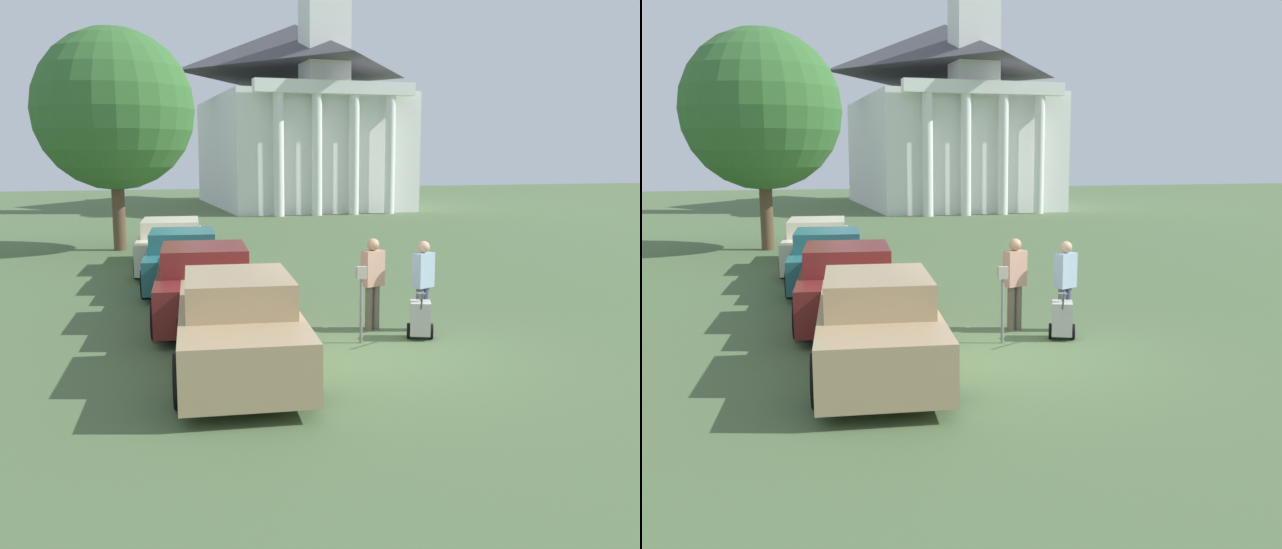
% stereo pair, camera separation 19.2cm
% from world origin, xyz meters
% --- Properties ---
extents(ground_plane, '(120.00, 120.00, 0.00)m').
position_xyz_m(ground_plane, '(0.00, 0.00, 0.00)').
color(ground_plane, '#4C663D').
extents(parked_car_tan, '(2.34, 5.16, 1.53)m').
position_xyz_m(parked_car_tan, '(-2.38, -0.25, 0.72)').
color(parked_car_tan, tan).
rests_on(parked_car_tan, ground_plane).
extents(parked_car_maroon, '(2.40, 4.84, 1.53)m').
position_xyz_m(parked_car_maroon, '(-2.38, 3.35, 0.71)').
color(parked_car_maroon, maroon).
rests_on(parked_car_maroon, ground_plane).
extents(parked_car_teal, '(2.33, 4.88, 1.43)m').
position_xyz_m(parked_car_teal, '(-2.38, 7.27, 0.67)').
color(parked_car_teal, '#23666B').
rests_on(parked_car_teal, ground_plane).
extents(parked_car_cream, '(2.40, 5.40, 1.46)m').
position_xyz_m(parked_car_cream, '(-2.38, 10.24, 0.69)').
color(parked_car_cream, beige).
rests_on(parked_car_cream, ground_plane).
extents(parking_meter, '(0.18, 0.09, 1.38)m').
position_xyz_m(parking_meter, '(0.00, 0.73, 0.96)').
color(parking_meter, slate).
rests_on(parking_meter, ground_plane).
extents(person_worker, '(0.47, 0.34, 1.76)m').
position_xyz_m(person_worker, '(0.54, 1.57, 1.00)').
color(person_worker, '#665B4C').
rests_on(person_worker, ground_plane).
extents(person_supervisor, '(0.47, 0.38, 1.71)m').
position_xyz_m(person_supervisor, '(1.44, 1.27, 0.97)').
color(person_supervisor, '#515670').
rests_on(person_supervisor, ground_plane).
extents(equipment_cart, '(0.58, 0.98, 1.00)m').
position_xyz_m(equipment_cart, '(1.13, 0.70, 0.39)').
color(equipment_cart, '#B2B2AD').
rests_on(equipment_cart, ground_plane).
extents(church, '(10.94, 16.72, 24.64)m').
position_xyz_m(church, '(8.16, 34.81, 6.15)').
color(church, white).
rests_on(church, ground_plane).
extents(shade_tree, '(5.46, 5.46, 7.55)m').
position_xyz_m(shade_tree, '(-3.72, 14.96, 4.81)').
color(shade_tree, brown).
rests_on(shade_tree, ground_plane).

